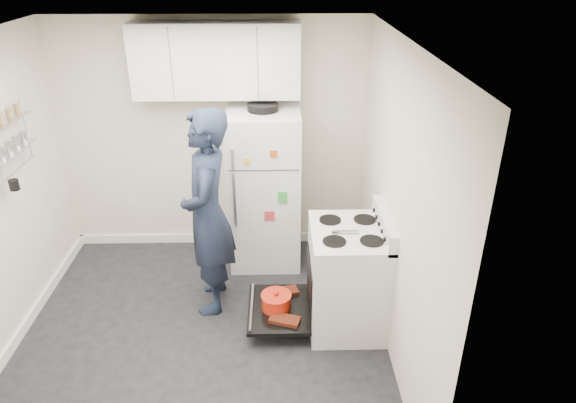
{
  "coord_description": "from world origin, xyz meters",
  "views": [
    {
      "loc": [
        0.68,
        -3.55,
        3.08
      ],
      "look_at": [
        0.76,
        0.51,
        1.05
      ],
      "focal_mm": 32.0,
      "sensor_mm": 36.0,
      "label": 1
    }
  ],
  "objects_px": {
    "open_oven_door": "(278,306)",
    "person": "(208,214)",
    "electric_range": "(346,278)",
    "refrigerator": "(265,188)"
  },
  "relations": [
    {
      "from": "open_oven_door",
      "to": "person",
      "type": "height_order",
      "value": "person"
    },
    {
      "from": "electric_range",
      "to": "person",
      "type": "xyz_separation_m",
      "value": [
        -1.21,
        0.31,
        0.49
      ]
    },
    {
      "from": "refrigerator",
      "to": "electric_range",
      "type": "bearing_deg",
      "value": -56.65
    },
    {
      "from": "open_oven_door",
      "to": "refrigerator",
      "type": "distance_m",
      "value": 1.29
    },
    {
      "from": "person",
      "to": "open_oven_door",
      "type": "bearing_deg",
      "value": 60.66
    },
    {
      "from": "open_oven_door",
      "to": "refrigerator",
      "type": "xyz_separation_m",
      "value": [
        -0.13,
        1.1,
        0.65
      ]
    },
    {
      "from": "person",
      "to": "electric_range",
      "type": "bearing_deg",
      "value": 73.27
    },
    {
      "from": "open_oven_door",
      "to": "person",
      "type": "relative_size",
      "value": 0.37
    },
    {
      "from": "electric_range",
      "to": "person",
      "type": "bearing_deg",
      "value": 165.58
    },
    {
      "from": "open_oven_door",
      "to": "person",
      "type": "bearing_deg",
      "value": 152.98
    }
  ]
}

